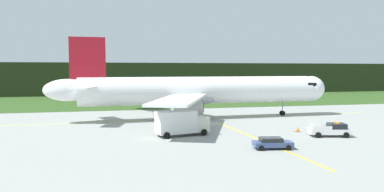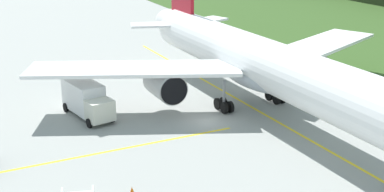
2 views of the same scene
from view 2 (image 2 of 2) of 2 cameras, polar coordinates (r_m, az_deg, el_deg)
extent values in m
plane|color=gray|center=(48.87, 1.63, -2.90)|extent=(320.00, 320.00, 0.00)
cube|color=yellow|center=(50.83, 8.51, -2.24)|extent=(69.39, 2.88, 0.01)
cube|color=yellow|center=(42.30, -14.68, -7.11)|extent=(1.48, 31.56, 0.01)
cylinder|color=white|center=(49.24, 8.80, 3.41)|extent=(43.54, 6.52, 4.91)
ellipsoid|color=white|center=(68.94, -2.25, 8.28)|extent=(7.98, 3.97, 3.68)
ellipsoid|color=#A6AFB8|center=(51.33, 7.35, 2.54)|extent=(12.24, 5.60, 2.70)
cube|color=white|center=(61.42, 14.02, 5.52)|extent=(14.08, 21.22, 0.35)
cylinder|color=#ACACAC|center=(58.92, 13.03, 3.52)|extent=(4.54, 3.14, 2.98)
cylinder|color=black|center=(57.25, 14.44, 2.97)|extent=(0.22, 2.74, 2.74)
cube|color=white|center=(50.18, -6.59, 3.07)|extent=(12.82, 21.48, 0.35)
cylinder|color=#ACACAC|center=(49.97, -3.10, 1.27)|extent=(4.54, 3.14, 2.98)
cylinder|color=black|center=(47.99, -2.04, 0.55)|extent=(0.22, 2.74, 2.74)
cube|color=white|center=(67.89, 1.38, 8.55)|extent=(4.93, 7.08, 0.28)
cube|color=white|center=(65.06, -4.06, 8.06)|extent=(4.53, 7.02, 0.28)
cylinder|color=gray|center=(54.40, 9.51, 1.30)|extent=(0.28, 0.28, 2.73)
cylinder|color=black|center=(54.08, 9.56, -0.33)|extent=(1.21, 0.34, 1.20)
cylinder|color=black|center=(54.48, 10.16, -0.22)|extent=(1.21, 0.34, 1.20)
cylinder|color=black|center=(55.16, 8.72, 0.10)|extent=(1.21, 0.34, 1.20)
cylinder|color=black|center=(55.54, 9.32, 0.20)|extent=(1.21, 0.34, 1.20)
cylinder|color=gray|center=(51.08, 3.66, 0.38)|extent=(0.28, 0.28, 2.73)
cylinder|color=black|center=(51.12, 4.35, -1.24)|extent=(1.21, 0.34, 1.20)
cylinder|color=black|center=(50.79, 3.67, -1.36)|extent=(1.21, 0.34, 1.20)
cylinder|color=black|center=(52.26, 3.58, -0.77)|extent=(1.21, 0.34, 1.20)
cylinder|color=black|center=(51.93, 2.91, -0.89)|extent=(1.21, 0.34, 1.20)
cube|color=beige|center=(48.33, -10.39, -1.63)|extent=(2.38, 2.76, 2.00)
cube|color=silver|center=(51.25, -12.22, -0.01)|extent=(5.66, 3.50, 2.94)
cylinder|color=#99999E|center=(50.86, -11.60, -1.98)|extent=(0.77, 0.27, 1.04)
cylinder|color=#99999E|center=(52.67, -12.59, -1.32)|extent=(0.77, 0.27, 1.04)
cylinder|color=black|center=(49.18, -9.08, -2.44)|extent=(0.94, 0.45, 0.90)
cylinder|color=black|center=(48.21, -11.60, -3.03)|extent=(0.94, 0.45, 0.90)
cylinder|color=black|center=(53.78, -11.79, -0.75)|extent=(0.94, 0.45, 0.90)
cylinder|color=black|center=(52.89, -14.14, -1.26)|extent=(0.94, 0.45, 0.90)
cone|color=orange|center=(35.95, -6.82, -10.71)|extent=(0.48, 0.48, 0.75)
camera|label=1|loc=(68.89, -57.10, 2.58)|focal=34.00mm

